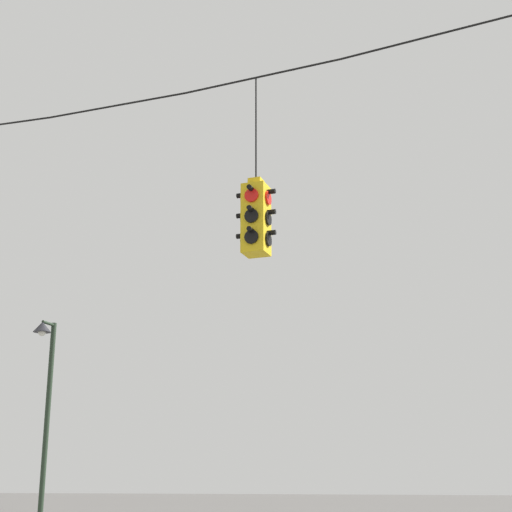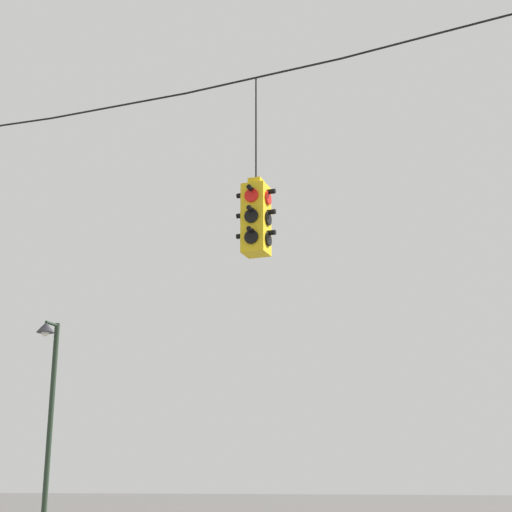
% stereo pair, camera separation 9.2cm
% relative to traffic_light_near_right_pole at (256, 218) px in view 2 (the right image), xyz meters
% --- Properties ---
extents(span_wire, '(17.10, 0.03, 0.60)m').
position_rel_traffic_light_near_right_pole_xyz_m(span_wire, '(-2.37, -0.00, 2.35)').
color(span_wire, black).
extents(traffic_light_near_right_pole, '(0.58, 0.58, 2.73)m').
position_rel_traffic_light_near_right_pole_xyz_m(traffic_light_near_right_pole, '(0.00, 0.00, 0.00)').
color(traffic_light_near_right_pole, yellow).
extents(street_lamp, '(0.40, 0.71, 5.03)m').
position_rel_traffic_light_near_right_pole_xyz_m(street_lamp, '(-7.03, 5.33, -1.57)').
color(street_lamp, '#233323').
rests_on(street_lamp, ground_plane).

